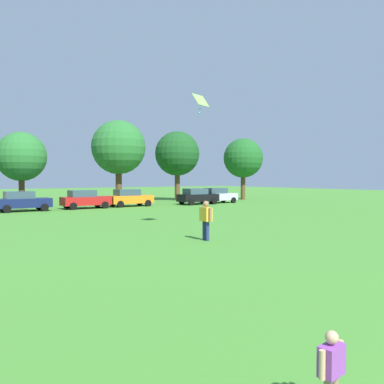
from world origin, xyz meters
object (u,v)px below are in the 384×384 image
(child_kite_flyer, at_px, (331,366))
(tree_center_left, at_px, (21,157))
(tree_center_right, at_px, (119,148))
(tree_right, at_px, (177,154))
(parked_car_orange_3, at_px, (130,198))
(parked_car_black_4, at_px, (197,196))
(adult_bystander, at_px, (206,217))
(parked_car_red_2, at_px, (85,199))
(parked_car_silver_5, at_px, (217,195))
(kite, at_px, (201,102))
(parked_car_navy_1, at_px, (23,201))
(tree_far_right, at_px, (243,158))

(child_kite_flyer, relative_size, tree_center_left, 0.15)
(tree_center_right, relative_size, tree_right, 1.04)
(parked_car_orange_3, bearing_deg, tree_right, 33.42)
(parked_car_black_4, height_order, tree_center_left, tree_center_left)
(adult_bystander, relative_size, parked_car_red_2, 0.41)
(child_kite_flyer, xyz_separation_m, parked_car_black_4, (20.67, 32.13, 0.24))
(parked_car_red_2, bearing_deg, parked_car_orange_3, 2.44)
(adult_bystander, relative_size, tree_right, 0.21)
(parked_car_red_2, xyz_separation_m, tree_right, (14.01, 6.44, 4.88))
(parked_car_orange_3, xyz_separation_m, parked_car_silver_5, (10.31, -0.70, 0.00))
(kite, height_order, parked_car_black_4, kite)
(parked_car_navy_1, height_order, tree_center_right, tree_center_right)
(kite, distance_m, parked_car_silver_5, 23.70)
(parked_car_red_2, relative_size, parked_car_black_4, 1.00)
(parked_car_silver_5, distance_m, tree_center_right, 11.88)
(tree_center_left, height_order, tree_center_right, tree_center_right)
(parked_car_red_2, xyz_separation_m, tree_center_right, (5.12, 4.00, 5.13))
(kite, bearing_deg, tree_right, 60.28)
(parked_car_red_2, height_order, tree_center_left, tree_center_left)
(parked_car_silver_5, distance_m, tree_far_right, 9.25)
(tree_center_left, bearing_deg, tree_right, 9.33)
(parked_car_silver_5, xyz_separation_m, tree_center_left, (-19.56, 3.87, 3.86))
(parked_car_navy_1, distance_m, tree_center_right, 12.38)
(parked_car_black_4, bearing_deg, tree_center_left, 165.10)
(parked_car_navy_1, xyz_separation_m, parked_car_black_4, (17.16, -0.95, 0.00))
(tree_far_right, bearing_deg, child_kite_flyer, -130.24)
(adult_bystander, relative_size, tree_center_left, 0.26)
(tree_center_left, bearing_deg, tree_center_right, 3.70)
(parked_car_navy_1, relative_size, parked_car_black_4, 1.00)
(parked_car_red_2, bearing_deg, child_kite_flyer, -105.00)
(child_kite_flyer, xyz_separation_m, tree_center_right, (14.01, 37.15, 5.37))
(parked_car_orange_3, xyz_separation_m, parked_car_black_4, (7.25, -1.22, 0.00))
(kite, distance_m, parked_car_orange_3, 19.69)
(parked_car_navy_1, xyz_separation_m, parked_car_red_2, (5.38, 0.07, 0.00))
(parked_car_black_4, height_order, tree_right, tree_right)
(adult_bystander, distance_m, tree_center_right, 26.87)
(child_kite_flyer, relative_size, tree_right, 0.12)
(kite, bearing_deg, tree_far_right, 44.20)
(parked_car_red_2, distance_m, tree_center_right, 8.28)
(parked_car_silver_5, height_order, tree_far_right, tree_far_right)
(parked_car_orange_3, height_order, tree_center_left, tree_center_left)
(parked_car_orange_3, bearing_deg, parked_car_red_2, -177.56)
(adult_bystander, bearing_deg, parked_car_orange_3, 165.67)
(tree_center_right, height_order, tree_right, tree_center_right)
(parked_car_red_2, xyz_separation_m, parked_car_orange_3, (4.54, 0.19, 0.00))
(parked_car_orange_3, xyz_separation_m, tree_far_right, (17.46, 3.15, 4.43))
(parked_car_orange_3, bearing_deg, parked_car_silver_5, -3.88)
(kite, height_order, tree_right, tree_right)
(child_kite_flyer, distance_m, tree_far_right, 48.03)
(kite, relative_size, tree_center_right, 0.13)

